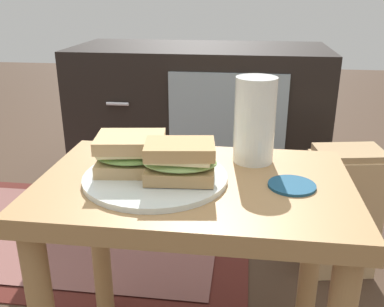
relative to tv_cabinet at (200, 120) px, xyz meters
name	(u,v)px	position (x,y,z in m)	size (l,w,h in m)	color
side_table	(194,224)	(0.10, -0.95, 0.08)	(0.56, 0.36, 0.46)	#A37A4C
tv_cabinet	(200,120)	(0.00, 0.00, 0.00)	(0.96, 0.46, 0.58)	black
area_rug	(79,233)	(-0.36, -0.44, -0.29)	(1.15, 0.72, 0.01)	#4C1E19
plate	(156,177)	(0.03, -0.96, 0.17)	(0.26, 0.26, 0.01)	silver
sandwich_front	(131,153)	(-0.02, -0.94, 0.21)	(0.14, 0.11, 0.07)	tan
sandwich_back	(180,161)	(0.07, -0.97, 0.21)	(0.13, 0.10, 0.07)	tan
beer_glass	(255,122)	(0.20, -0.84, 0.25)	(0.08, 0.08, 0.17)	silver
coaster	(292,185)	(0.27, -0.96, 0.17)	(0.08, 0.08, 0.01)	navy
paper_bag	(341,212)	(0.47, -0.52, -0.10)	(0.21, 0.16, 0.38)	tan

